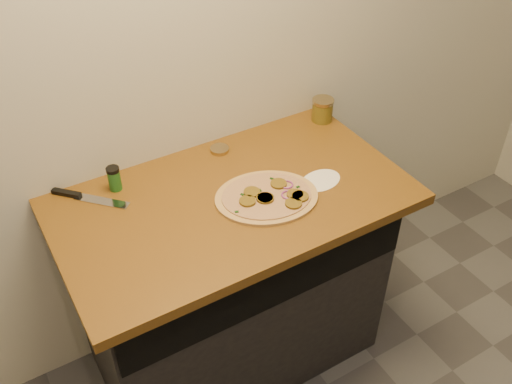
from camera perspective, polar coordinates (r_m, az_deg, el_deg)
cabinet at (r=2.28m, az=-2.47°, el=-9.08°), size 1.10×0.60×0.86m
countertop at (r=1.95m, az=-2.41°, el=-0.81°), size 1.20×0.70×0.04m
pizza at (r=1.92m, az=1.18°, el=-0.46°), size 0.43×0.43×0.02m
chefs_knife at (r=2.01m, az=-16.92°, el=-0.47°), size 0.21×0.22×0.02m
mason_jar_lid at (r=2.14m, az=-3.67°, el=4.26°), size 0.09×0.09×0.02m
salsa_jar at (r=2.32m, az=6.66°, el=8.18°), size 0.09×0.09×0.09m
spice_shaker at (r=1.99m, az=-13.99°, el=1.33°), size 0.04×0.04×0.09m
flour_spill at (r=2.01m, az=6.48°, el=1.16°), size 0.18×0.18×0.00m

